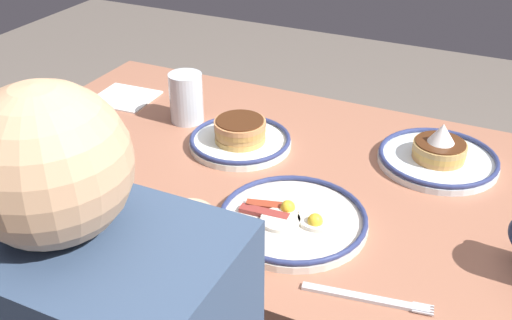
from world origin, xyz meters
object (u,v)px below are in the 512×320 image
Objects in this scene: paper_napkin at (125,98)px; fork_near at (367,298)px; plate_near_main at (438,155)px; plate_center_pancakes at (240,137)px; plate_far_companion at (293,219)px; drinking_glass at (186,100)px.

paper_napkin is 0.90m from fork_near.
plate_near_main is 0.43m from plate_center_pancakes.
plate_center_pancakes reaches higher than plate_far_companion.
plate_near_main is at bearing -120.49° from plate_far_companion.
drinking_glass reaches higher than paper_napkin.
fork_near is at bearing 144.21° from drinking_glass.
plate_far_companion is (0.20, 0.33, -0.01)m from plate_near_main.
plate_near_main reaches higher than fork_near.
plate_far_companion reaches higher than paper_napkin.
plate_center_pancakes reaches higher than paper_napkin.
plate_far_companion is 0.48m from drinking_glass.
plate_center_pancakes is at bearing 14.85° from plate_near_main.
plate_near_main is at bearing -175.01° from drinking_glass.
fork_near is at bearing 150.21° from paper_napkin.
paper_napkin is at bearing 0.89° from plate_near_main.
plate_center_pancakes is 1.90× the size of drinking_glass.
plate_near_main is 0.46m from fork_near.
plate_near_main is 2.10× the size of drinking_glass.
drinking_glass reaches higher than plate_near_main.
drinking_glass is 0.80× the size of paper_napkin.
plate_far_companion is 1.35× the size of fork_near.
paper_napkin is (0.61, -0.32, -0.01)m from plate_far_companion.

